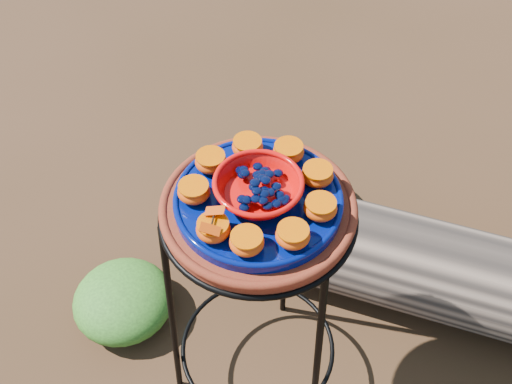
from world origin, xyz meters
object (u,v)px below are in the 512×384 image
(cobalt_plate, at_px, (258,201))
(driftwood_log, at_px, (430,268))
(plant_stand, at_px, (258,307))
(terracotta_saucer, at_px, (258,210))
(red_bowl, at_px, (258,189))

(cobalt_plate, height_order, driftwood_log, cobalt_plate)
(plant_stand, relative_size, driftwood_log, 0.45)
(terracotta_saucer, bearing_deg, plant_stand, 0.00)
(plant_stand, bearing_deg, cobalt_plate, 0.00)
(red_bowl, bearing_deg, cobalt_plate, 0.00)
(plant_stand, height_order, red_bowl, red_bowl)
(plant_stand, distance_m, terracotta_saucer, 0.37)
(plant_stand, relative_size, red_bowl, 4.22)
(terracotta_saucer, xyz_separation_m, red_bowl, (0.00, 0.00, 0.06))
(terracotta_saucer, bearing_deg, red_bowl, 0.00)
(cobalt_plate, bearing_deg, terracotta_saucer, 0.00)
(plant_stand, distance_m, red_bowl, 0.43)
(cobalt_plate, relative_size, driftwood_log, 0.21)
(driftwood_log, bearing_deg, terracotta_saucer, -132.95)
(cobalt_plate, distance_m, red_bowl, 0.03)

